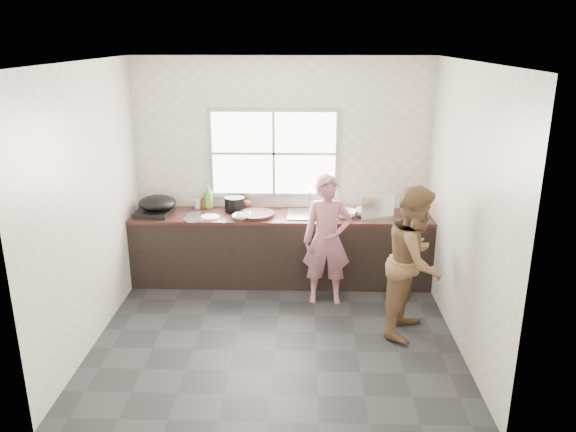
{
  "coord_description": "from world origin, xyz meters",
  "views": [
    {
      "loc": [
        0.26,
        -5.14,
        2.92
      ],
      "look_at": [
        0.1,
        0.65,
        1.05
      ],
      "focal_mm": 35.0,
      "sensor_mm": 36.0,
      "label": 1
    }
  ],
  "objects_px": {
    "bowl_mince": "(242,217)",
    "bottle_brown_short": "(247,203)",
    "cutting_board": "(256,214)",
    "burner": "(154,212)",
    "pot_lid_right": "(195,215)",
    "bowl_held": "(326,218)",
    "woman": "(327,244)",
    "wok": "(157,203)",
    "glass_jar": "(198,204)",
    "pot_lid_left": "(195,219)",
    "black_pot": "(235,204)",
    "dish_rack": "(374,206)",
    "person_side": "(415,261)",
    "bottle_brown_tall": "(205,202)",
    "bottle_green": "(209,197)",
    "bowl_crabs": "(345,215)",
    "plate_food": "(210,217)"
  },
  "relations": [
    {
      "from": "burner",
      "to": "pot_lid_left",
      "type": "distance_m",
      "value": 0.54
    },
    {
      "from": "woman",
      "to": "bowl_crabs",
      "type": "distance_m",
      "value": 0.56
    },
    {
      "from": "bowl_mince",
      "to": "bottle_green",
      "type": "bearing_deg",
      "value": 137.79
    },
    {
      "from": "burner",
      "to": "dish_rack",
      "type": "bearing_deg",
      "value": -0.69
    },
    {
      "from": "bowl_crabs",
      "to": "dish_rack",
      "type": "relative_size",
      "value": 0.54
    },
    {
      "from": "bottle_brown_short",
      "to": "black_pot",
      "type": "bearing_deg",
      "value": -143.47
    },
    {
      "from": "dish_rack",
      "to": "cutting_board",
      "type": "bearing_deg",
      "value": 166.16
    },
    {
      "from": "pot_lid_right",
      "to": "black_pot",
      "type": "bearing_deg",
      "value": 21.07
    },
    {
      "from": "person_side",
      "to": "plate_food",
      "type": "relative_size",
      "value": 6.95
    },
    {
      "from": "dish_rack",
      "to": "pot_lid_left",
      "type": "xyz_separation_m",
      "value": [
        -2.11,
        -0.13,
        -0.14
      ]
    },
    {
      "from": "bowl_mince",
      "to": "bottle_brown_short",
      "type": "bearing_deg",
      "value": 86.83
    },
    {
      "from": "cutting_board",
      "to": "pot_lid_left",
      "type": "bearing_deg",
      "value": -168.97
    },
    {
      "from": "pot_lid_left",
      "to": "person_side",
      "type": "bearing_deg",
      "value": -22.69
    },
    {
      "from": "person_side",
      "to": "cutting_board",
      "type": "xyz_separation_m",
      "value": [
        -1.68,
        1.14,
        0.11
      ]
    },
    {
      "from": "bowl_crabs",
      "to": "black_pot",
      "type": "bearing_deg",
      "value": 171.18
    },
    {
      "from": "woman",
      "to": "bowl_mince",
      "type": "distance_m",
      "value": 1.08
    },
    {
      "from": "person_side",
      "to": "bottle_brown_short",
      "type": "bearing_deg",
      "value": 76.54
    },
    {
      "from": "bowl_mince",
      "to": "bowl_held",
      "type": "bearing_deg",
      "value": -1.78
    },
    {
      "from": "person_side",
      "to": "glass_jar",
      "type": "bearing_deg",
      "value": 84.21
    },
    {
      "from": "bowl_crabs",
      "to": "pot_lid_left",
      "type": "bearing_deg",
      "value": -175.85
    },
    {
      "from": "bottle_brown_short",
      "to": "pot_lid_left",
      "type": "relative_size",
      "value": 0.57
    },
    {
      "from": "bowl_held",
      "to": "pot_lid_right",
      "type": "bearing_deg",
      "value": 174.17
    },
    {
      "from": "woman",
      "to": "pot_lid_right",
      "type": "relative_size",
      "value": 6.18
    },
    {
      "from": "woman",
      "to": "wok",
      "type": "relative_size",
      "value": 3.08
    },
    {
      "from": "black_pot",
      "to": "pot_lid_right",
      "type": "distance_m",
      "value": 0.5
    },
    {
      "from": "wok",
      "to": "dish_rack",
      "type": "height_order",
      "value": "dish_rack"
    },
    {
      "from": "person_side",
      "to": "bottle_brown_tall",
      "type": "relative_size",
      "value": 8.96
    },
    {
      "from": "dish_rack",
      "to": "person_side",
      "type": "bearing_deg",
      "value": -89.03
    },
    {
      "from": "bowl_crabs",
      "to": "wok",
      "type": "bearing_deg",
      "value": 178.78
    },
    {
      "from": "woman",
      "to": "person_side",
      "type": "distance_m",
      "value": 1.08
    },
    {
      "from": "bottle_green",
      "to": "black_pot",
      "type": "bearing_deg",
      "value": -17.23
    },
    {
      "from": "burner",
      "to": "bottle_brown_short",
      "type": "bearing_deg",
      "value": 14.27
    },
    {
      "from": "wok",
      "to": "pot_lid_right",
      "type": "height_order",
      "value": "wok"
    },
    {
      "from": "burner",
      "to": "pot_lid_left",
      "type": "relative_size",
      "value": 1.49
    },
    {
      "from": "cutting_board",
      "to": "plate_food",
      "type": "height_order",
      "value": "cutting_board"
    },
    {
      "from": "bottle_brown_tall",
      "to": "bowl_held",
      "type": "bearing_deg",
      "value": -16.42
    },
    {
      "from": "dish_rack",
      "to": "bottle_brown_tall",
      "type": "bearing_deg",
      "value": 157.96
    },
    {
      "from": "cutting_board",
      "to": "bowl_held",
      "type": "height_order",
      "value": "bowl_held"
    },
    {
      "from": "bowl_mince",
      "to": "bowl_crabs",
      "type": "xyz_separation_m",
      "value": [
        1.22,
        0.1,
        0.01
      ]
    },
    {
      "from": "bottle_brown_short",
      "to": "glass_jar",
      "type": "bearing_deg",
      "value": 179.8
    },
    {
      "from": "cutting_board",
      "to": "plate_food",
      "type": "bearing_deg",
      "value": -172.49
    },
    {
      "from": "glass_jar",
      "to": "dish_rack",
      "type": "relative_size",
      "value": 0.28
    },
    {
      "from": "bottle_brown_tall",
      "to": "bottle_brown_short",
      "type": "relative_size",
      "value": 1.15
    },
    {
      "from": "cutting_board",
      "to": "burner",
      "type": "height_order",
      "value": "burner"
    },
    {
      "from": "bottle_brown_tall",
      "to": "glass_jar",
      "type": "height_order",
      "value": "bottle_brown_tall"
    },
    {
      "from": "bowl_mince",
      "to": "burner",
      "type": "xyz_separation_m",
      "value": [
        -1.07,
        0.13,
        0.0
      ]
    },
    {
      "from": "woman",
      "to": "bowl_held",
      "type": "bearing_deg",
      "value": 89.47
    },
    {
      "from": "pot_lid_left",
      "to": "burner",
      "type": "bearing_deg",
      "value": 162.83
    },
    {
      "from": "pot_lid_right",
      "to": "bowl_held",
      "type": "bearing_deg",
      "value": -5.83
    },
    {
      "from": "person_side",
      "to": "black_pot",
      "type": "distance_m",
      "value": 2.38
    }
  ]
}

